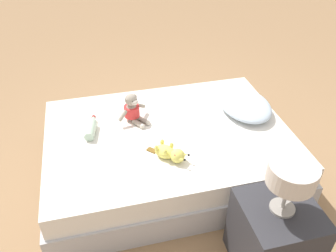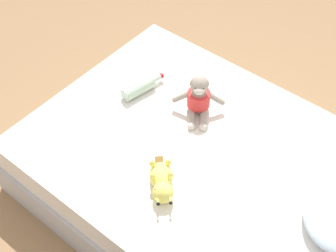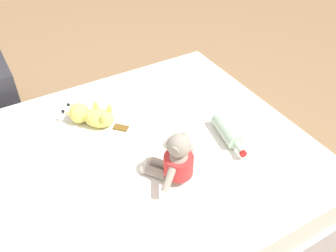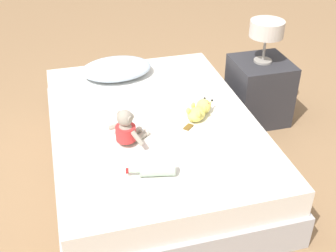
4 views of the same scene
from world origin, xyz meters
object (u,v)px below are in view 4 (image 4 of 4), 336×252
Objects in this scene: plush_yellow_creature at (200,110)px; glass_bottle at (156,170)px; pillow at (116,69)px; bedside_lamp at (267,30)px; nightstand at (259,91)px; bed at (153,143)px; plush_monkey at (127,130)px.

plush_yellow_creature reaches higher than glass_bottle.
bedside_lamp is at bearing -13.98° from pillow.
nightstand is 0.51m from bedside_lamp.
bed is 6.99× the size of glass_bottle.
bedside_lamp is (0.00, 0.00, 0.51)m from nightstand.
pillow is at bearing 120.02° from plush_yellow_creature.
nightstand is (0.67, 0.47, -0.19)m from plush_yellow_creature.
pillow is 1.26m from glass_bottle.
plush_monkey is (-0.09, -0.92, 0.04)m from pillow.
bedside_lamp reaches higher than pillow.
plush_monkey is 1.37m from bedside_lamp.
bed is at bearing -79.51° from pillow.
plush_monkey is at bearing -151.43° from bedside_lamp.
plush_yellow_creature is 0.66m from glass_bottle.
pillow is at bearing 90.40° from glass_bottle.
pillow is at bearing 84.63° from plush_monkey.
plush_monkey is 0.93× the size of plush_yellow_creature.
nightstand is at bearing 180.00° from bedside_lamp.
bedside_lamp reaches higher than plush_monkey.
glass_bottle is at bearing -74.30° from plush_monkey.
plush_monkey reaches higher than pillow.
plush_monkey is at bearing -95.37° from pillow.
pillow reaches higher than bed.
nightstand reaches higher than bed.
glass_bottle reaches higher than bed.
plush_yellow_creature is (0.30, -0.06, 0.25)m from bed.
pillow is 0.86m from plush_yellow_creature.
glass_bottle is (0.01, -1.26, -0.02)m from pillow.
plush_monkey is 0.93× the size of glass_bottle.
glass_bottle is (-0.12, -0.57, 0.24)m from bed.
plush_yellow_creature is at bearing 18.73° from plush_monkey.
plush_monkey is at bearing -151.43° from nightstand.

